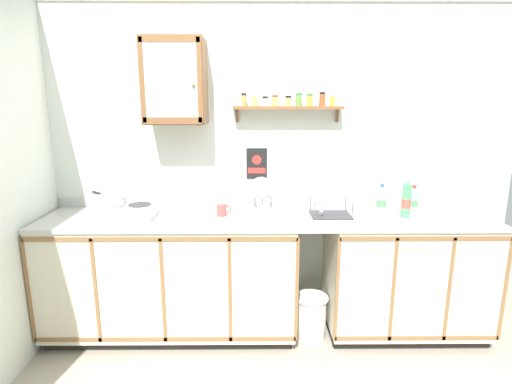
% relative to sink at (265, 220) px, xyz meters
% --- Properties ---
extents(floor, '(6.39, 6.39, 0.00)m').
position_rel_sink_xyz_m(floor, '(0.01, -0.32, -0.93)').
color(floor, '#9E9384').
rests_on(floor, ground).
extents(back_wall, '(3.99, 0.07, 2.60)m').
position_rel_sink_xyz_m(back_wall, '(0.01, 0.29, 0.38)').
color(back_wall, silver).
rests_on(back_wall, ground).
extents(lower_cabinet_run, '(1.90, 0.61, 0.93)m').
position_rel_sink_xyz_m(lower_cabinet_run, '(-0.73, -0.04, -0.46)').
color(lower_cabinet_run, black).
rests_on(lower_cabinet_run, ground).
extents(lower_cabinet_run_right, '(1.21, 0.61, 0.93)m').
position_rel_sink_xyz_m(lower_cabinet_run_right, '(1.09, -0.04, -0.46)').
color(lower_cabinet_run_right, black).
rests_on(lower_cabinet_run_right, ground).
extents(countertop, '(3.35, 0.63, 0.03)m').
position_rel_sink_xyz_m(countertop, '(0.01, -0.04, 0.02)').
color(countertop, '#B2B2AD').
rests_on(countertop, lower_cabinet_run).
extents(backsplash, '(3.35, 0.02, 0.08)m').
position_rel_sink_xyz_m(backsplash, '(0.01, 0.25, 0.08)').
color(backsplash, '#B2B2AD').
rests_on(backsplash, countertop).
extents(sink, '(0.53, 0.42, 0.42)m').
position_rel_sink_xyz_m(sink, '(0.00, 0.00, 0.00)').
color(sink, silver).
rests_on(sink, countertop).
extents(hot_plate_stove, '(0.42, 0.30, 0.09)m').
position_rel_sink_xyz_m(hot_plate_stove, '(-1.04, -0.05, 0.08)').
color(hot_plate_stove, silver).
rests_on(hot_plate_stove, countertop).
extents(saucepan, '(0.31, 0.27, 0.07)m').
position_rel_sink_xyz_m(saucepan, '(-1.14, -0.02, 0.17)').
color(saucepan, silver).
rests_on(saucepan, hot_plate_stove).
extents(bottle_water_clear_0, '(0.07, 0.07, 0.24)m').
position_rel_sink_xyz_m(bottle_water_clear_0, '(0.88, 0.00, 0.14)').
color(bottle_water_clear_0, silver).
rests_on(bottle_water_clear_0, countertop).
extents(bottle_soda_green_1, '(0.07, 0.07, 0.30)m').
position_rel_sink_xyz_m(bottle_soda_green_1, '(1.04, -0.07, 0.17)').
color(bottle_soda_green_1, '#4CB266').
rests_on(bottle_soda_green_1, countertop).
extents(bottle_water_blue_2, '(0.07, 0.07, 0.22)m').
position_rel_sink_xyz_m(bottle_water_blue_2, '(1.13, 0.04, 0.13)').
color(bottle_water_blue_2, '#8CB7E0').
rests_on(bottle_water_blue_2, countertop).
extents(dish_rack, '(0.30, 0.24, 0.17)m').
position_rel_sink_xyz_m(dish_rack, '(0.48, -0.02, 0.06)').
color(dish_rack, '#333338').
rests_on(dish_rack, countertop).
extents(mug, '(0.11, 0.08, 0.09)m').
position_rel_sink_xyz_m(mug, '(-0.33, -0.01, 0.08)').
color(mug, '#B24C47').
rests_on(mug, countertop).
extents(wall_cabinet, '(0.45, 0.32, 0.61)m').
position_rel_sink_xyz_m(wall_cabinet, '(-0.66, 0.11, 1.02)').
color(wall_cabinet, brown).
extents(spice_shelf, '(0.84, 0.14, 0.23)m').
position_rel_sink_xyz_m(spice_shelf, '(0.18, 0.19, 0.85)').
color(spice_shelf, brown).
extents(warning_sign, '(0.16, 0.01, 0.25)m').
position_rel_sink_xyz_m(warning_sign, '(-0.06, 0.26, 0.39)').
color(warning_sign, black).
extents(trash_bin, '(0.26, 0.26, 0.34)m').
position_rel_sink_xyz_m(trash_bin, '(0.36, -0.10, -0.75)').
color(trash_bin, silver).
rests_on(trash_bin, ground).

